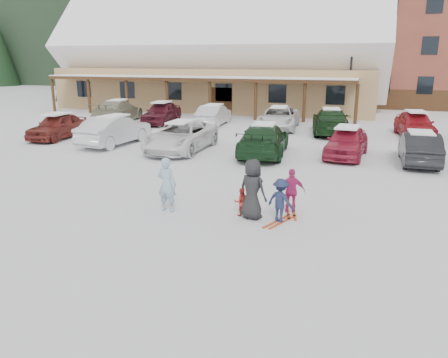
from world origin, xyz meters
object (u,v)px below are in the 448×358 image
(parked_car_7, at_px, (118,111))
(parked_car_9, at_px, (214,115))
(lamp_post, at_px, (351,72))
(parked_car_11, at_px, (331,121))
(parked_car_8, at_px, (162,113))
(parked_car_10, at_px, (279,118))
(parked_car_3, at_px, (264,140))
(parked_car_4, at_px, (347,142))
(parked_car_5, at_px, (419,148))
(toddler_red, at_px, (241,202))
(child_navy, at_px, (281,201))
(parked_car_1, at_px, (115,130))
(day_lodge, at_px, (217,64))
(parked_car_12, at_px, (415,124))
(adult_skier, at_px, (167,185))
(child_magenta, at_px, (292,191))
(parked_car_0, at_px, (58,126))
(parked_car_2, at_px, (181,136))
(bystander_dark, at_px, (252,189))

(parked_car_7, height_order, parked_car_9, parked_car_7)
(lamp_post, height_order, parked_car_11, lamp_post)
(parked_car_7, height_order, parked_car_8, parked_car_7)
(parked_car_11, bearing_deg, parked_car_8, -10.30)
(parked_car_10, bearing_deg, parked_car_3, -88.36)
(parked_car_4, bearing_deg, parked_car_7, 162.94)
(parked_car_4, relative_size, parked_car_5, 0.99)
(parked_car_5, distance_m, parked_car_9, 14.70)
(lamp_post, relative_size, parked_car_7, 1.14)
(toddler_red, distance_m, child_navy, 1.24)
(parked_car_1, bearing_deg, parked_car_11, -140.96)
(day_lodge, distance_m, parked_car_1, 19.04)
(parked_car_12, bearing_deg, parked_car_5, -101.39)
(adult_skier, bearing_deg, parked_car_3, -93.28)
(child_magenta, bearing_deg, parked_car_0, -42.40)
(parked_car_0, height_order, parked_car_12, parked_car_12)
(child_magenta, bearing_deg, parked_car_12, -120.51)
(parked_car_2, distance_m, parked_car_3, 4.20)
(child_magenta, relative_size, parked_car_1, 0.29)
(parked_car_5, bearing_deg, parked_car_10, -45.03)
(parked_car_4, bearing_deg, parked_car_12, 67.95)
(parked_car_3, relative_size, parked_car_9, 1.21)
(adult_skier, height_order, parked_car_7, adult_skier)
(parked_car_1, bearing_deg, parked_car_3, -175.10)
(day_lodge, xyz_separation_m, bystander_dark, (10.29, -27.36, -3.06))
(day_lodge, bearing_deg, parked_car_12, -35.11)
(parked_car_5, bearing_deg, adult_skier, 48.44)
(toddler_red, height_order, child_magenta, child_magenta)
(lamp_post, xyz_separation_m, parked_car_11, (-0.68, -7.85, -2.70))
(child_navy, bearing_deg, bystander_dark, 18.04)
(child_navy, distance_m, parked_car_2, 10.61)
(parked_car_8, bearing_deg, adult_skier, -69.04)
(parked_car_8, bearing_deg, bystander_dark, -61.90)
(lamp_post, bearing_deg, bystander_dark, -93.98)
(child_magenta, relative_size, parked_car_3, 0.26)
(parked_car_1, distance_m, parked_car_11, 12.89)
(parked_car_1, height_order, parked_car_11, parked_car_1)
(child_navy, distance_m, parked_car_0, 17.39)
(child_magenta, height_order, parked_car_3, parked_car_3)
(child_magenta, height_order, parked_car_8, parked_car_8)
(toddler_red, height_order, parked_car_11, parked_car_11)
(child_navy, distance_m, parked_car_12, 16.86)
(child_magenta, height_order, parked_car_2, parked_car_2)
(day_lodge, height_order, toddler_red, day_lodge)
(parked_car_2, height_order, parked_car_3, parked_car_3)
(bystander_dark, relative_size, parked_car_8, 0.39)
(parked_car_0, height_order, parked_car_3, parked_car_3)
(adult_skier, height_order, toddler_red, adult_skier)
(toddler_red, xyz_separation_m, parked_car_9, (-6.66, 16.74, 0.28))
(parked_car_11, bearing_deg, parked_car_9, -15.36)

